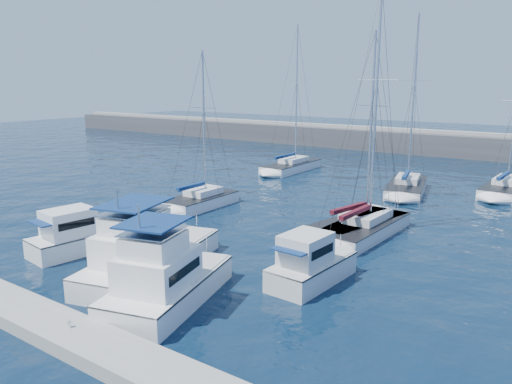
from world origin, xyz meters
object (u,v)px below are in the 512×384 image
Objects in this scene: motor_yacht_stbd_outer at (310,266)px; sailboat_back_a at (292,166)px; sailboat_mid_c at (360,225)px; motor_yacht_port_inner at (147,255)px; motor_yacht_stbd_inner at (165,282)px; sailboat_back_c at (505,189)px; sailboat_mid_d at (364,228)px; sailboat_mid_a at (201,201)px; motor_yacht_port_outer at (78,237)px; sailboat_back_b at (407,187)px.

sailboat_back_a is (-18.04, 28.21, -0.41)m from motor_yacht_stbd_outer.
sailboat_mid_c reaches higher than motor_yacht_stbd_outer.
motor_yacht_port_inner is 4.08m from motor_yacht_stbd_inner.
motor_yacht_stbd_inner is 0.60× the size of sailboat_mid_c.
motor_yacht_stbd_inner reaches higher than motor_yacht_stbd_outer.
sailboat_back_a is 22.77m from sailboat_back_c.
motor_yacht_stbd_inner is (3.48, -2.13, -0.00)m from motor_yacht_port_inner.
motor_yacht_stbd_inner is 0.50× the size of sailboat_mid_d.
sailboat_mid_a is at bearing 110.93° from motor_yacht_stbd_inner.
sailboat_mid_c is at bearing -105.84° from sailboat_back_c.
sailboat_mid_d is 25.39m from sailboat_back_a.
motor_yacht_port_outer is at bearing 151.68° from motor_yacht_stbd_inner.
motor_yacht_stbd_outer is at bearing -96.83° from sailboat_back_c.
motor_yacht_stbd_inner is 36.98m from sailboat_back_a.
sailboat_back_b is 1.22× the size of sailboat_back_c.
motor_yacht_stbd_outer is 0.33× the size of sailboat_back_b.
sailboat_back_a is at bearing 126.38° from motor_yacht_stbd_outer.
motor_yacht_port_inner is 15.13m from sailboat_mid_a.
sailboat_mid_c is (-1.56, 10.04, -0.43)m from motor_yacht_stbd_outer.
sailboat_back_a is at bearing 144.91° from sailboat_mid_c.
sailboat_back_b is (-3.04, 24.36, -0.41)m from motor_yacht_stbd_outer.
sailboat_back_b is (-1.48, 14.32, 0.02)m from sailboat_mid_c.
motor_yacht_stbd_inner is 16.42m from sailboat_mid_c.
motor_yacht_port_inner is at bearing -112.08° from sailboat_back_b.
sailboat_mid_a is at bearing 153.35° from motor_yacht_stbd_outer.
motor_yacht_port_outer is 12.98m from sailboat_mid_a.
motor_yacht_port_outer is 32.30m from sailboat_back_a.
sailboat_mid_d reaches higher than motor_yacht_port_outer.
sailboat_mid_d reaches higher than sailboat_back_c.
sailboat_mid_d is (0.60, -0.61, 0.02)m from sailboat_mid_c.
sailboat_mid_c is at bearing -96.61° from sailboat_back_b.
sailboat_mid_c is 20.08m from sailboat_back_c.
sailboat_mid_d is at bearing -94.60° from sailboat_back_b.
sailboat_back_b reaches higher than motor_yacht_port_outer.
sailboat_back_c reaches higher than motor_yacht_stbd_outer.
sailboat_mid_a is at bearing -141.52° from sailboat_back_b.
sailboat_mid_c reaches higher than sailboat_back_c.
motor_yacht_port_outer is 0.47× the size of sailboat_back_c.
motor_yacht_port_outer is at bearing -119.47° from sailboat_mid_c.
sailboat_back_c is at bearing 44.69° from sailboat_mid_a.
sailboat_mid_c reaches higher than sailboat_mid_a.
sailboat_back_a is (-13.70, 34.35, -0.60)m from motor_yacht_stbd_inner.
motor_yacht_port_outer is 37.98m from sailboat_back_c.
sailboat_mid_a is 0.78× the size of sailboat_back_b.
sailboat_mid_d is (3.38, 15.56, -0.60)m from motor_yacht_stbd_inner.
motor_yacht_stbd_outer is at bearing 12.51° from motor_yacht_port_inner.
motor_yacht_stbd_outer is at bearing -57.50° from sailboat_back_a.
sailboat_mid_d is at bearing 48.36° from motor_yacht_port_inner.
motor_yacht_stbd_outer is at bearing -30.63° from sailboat_mid_a.
sailboat_mid_a is 19.33m from sailboat_back_a.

